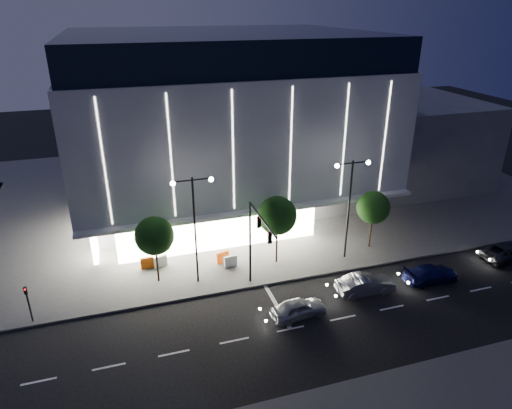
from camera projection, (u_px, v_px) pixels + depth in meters
The scene contains 19 objects.
ground at pixel (256, 321), 32.13m from camera, with size 160.00×160.00×0.00m, color black.
sidewalk_museum at pixel (236, 190), 54.42m from camera, with size 70.00×40.00×0.15m, color #474747.
museum at pixel (221, 118), 48.67m from camera, with size 30.00×25.80×18.00m.
annex_building at pixel (395, 136), 58.14m from camera, with size 16.00×20.00×10.00m, color #4C4C51.
traffic_mast at pixel (256, 235), 33.28m from camera, with size 0.33×5.89×7.07m.
street_lamp_west at pixel (194, 216), 34.14m from camera, with size 3.16×0.36×9.00m.
street_lamp_east at pixel (350, 196), 37.68m from camera, with size 3.16×0.36×9.00m.
ped_signal_far at pixel (28, 300), 31.21m from camera, with size 0.22×0.24×3.00m.
tree_left at pixel (155, 238), 35.00m from camera, with size 3.02×3.02×5.72m.
tree_mid at pixel (277, 218), 37.60m from camera, with size 3.25×3.25×6.15m.
tree_right at pixel (373, 209), 40.24m from camera, with size 2.91×2.91×5.51m.
car_lead at pixel (298, 308), 32.35m from camera, with size 1.64×4.08×1.39m, color #A3A6AA.
car_second at pixel (365, 284), 34.98m from camera, with size 1.60×4.60×1.51m, color gray.
car_third at pixel (431, 273), 36.56m from camera, with size 1.89×4.64×1.35m, color navy.
car_fourth at pixel (508, 252), 39.72m from camera, with size 2.34×5.07×1.41m, color #2D2E33.
barrier_a at pixel (147, 263), 38.10m from camera, with size 1.10×0.25×1.00m, color #C4450A.
barrier_b at pixel (161, 261), 38.33m from camera, with size 1.10×0.25×1.00m, color silver.
barrier_c at pixel (223, 257), 38.97m from camera, with size 1.10×0.25×1.00m, color #E74F0C.
barrier_d at pixel (231, 261), 38.34m from camera, with size 1.10×0.25×1.00m, color silver.
Camera 1 is at (-7.77, -24.87, 20.53)m, focal length 32.00 mm.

